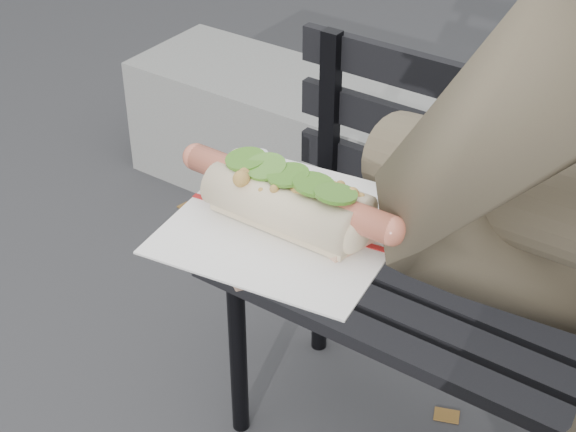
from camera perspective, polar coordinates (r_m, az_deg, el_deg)
name	(u,v)px	position (r m, az deg, el deg)	size (l,w,h in m)	color
concrete_block	(308,144)	(2.83, 1.33, 4.68)	(1.20, 0.40, 0.40)	slate
held_hotdog	(535,224)	(0.72, 15.65, -0.49)	(0.63, 0.30, 0.20)	brown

